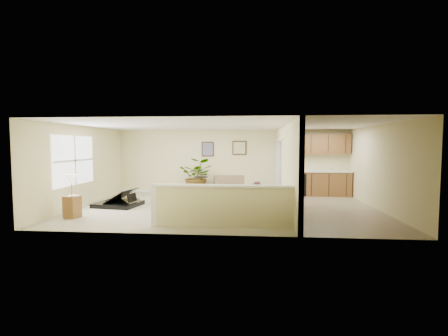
# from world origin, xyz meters

# --- Properties ---
(floor) EXTENTS (9.00, 9.00, 0.00)m
(floor) POSITION_xyz_m (0.00, 0.00, 0.00)
(floor) COLOR #C2B897
(floor) RESTS_ON ground
(back_wall) EXTENTS (9.00, 0.04, 2.50)m
(back_wall) POSITION_xyz_m (0.00, 3.00, 1.25)
(back_wall) COLOR beige
(back_wall) RESTS_ON floor
(front_wall) EXTENTS (9.00, 0.04, 2.50)m
(front_wall) POSITION_xyz_m (0.00, -3.00, 1.25)
(front_wall) COLOR beige
(front_wall) RESTS_ON floor
(left_wall) EXTENTS (0.04, 6.00, 2.50)m
(left_wall) POSITION_xyz_m (-4.50, 0.00, 1.25)
(left_wall) COLOR beige
(left_wall) RESTS_ON floor
(right_wall) EXTENTS (0.04, 6.00, 2.50)m
(right_wall) POSITION_xyz_m (4.50, 0.00, 1.25)
(right_wall) COLOR beige
(right_wall) RESTS_ON floor
(ceiling) EXTENTS (9.00, 6.00, 0.04)m
(ceiling) POSITION_xyz_m (0.00, 0.00, 2.50)
(ceiling) COLOR white
(ceiling) RESTS_ON back_wall
(kitchen_vinyl) EXTENTS (2.70, 6.00, 0.01)m
(kitchen_vinyl) POSITION_xyz_m (3.15, 0.00, 0.00)
(kitchen_vinyl) COLOR gray
(kitchen_vinyl) RESTS_ON floor
(interior_partition) EXTENTS (0.18, 5.99, 2.50)m
(interior_partition) POSITION_xyz_m (1.80, 0.25, 1.22)
(interior_partition) COLOR beige
(interior_partition) RESTS_ON floor
(pony_half_wall) EXTENTS (3.42, 0.22, 1.00)m
(pony_half_wall) POSITION_xyz_m (0.08, -2.30, 0.52)
(pony_half_wall) COLOR beige
(pony_half_wall) RESTS_ON floor
(left_window) EXTENTS (0.05, 2.15, 1.45)m
(left_window) POSITION_xyz_m (-4.49, -0.50, 1.45)
(left_window) COLOR white
(left_window) RESTS_ON left_wall
(wall_art_left) EXTENTS (0.48, 0.04, 0.58)m
(wall_art_left) POSITION_xyz_m (-0.95, 2.97, 1.75)
(wall_art_left) COLOR #392215
(wall_art_left) RESTS_ON back_wall
(wall_mirror) EXTENTS (0.55, 0.04, 0.55)m
(wall_mirror) POSITION_xyz_m (0.30, 2.97, 1.80)
(wall_mirror) COLOR #392215
(wall_mirror) RESTS_ON back_wall
(kitchen_cabinets) EXTENTS (2.36, 0.65, 2.33)m
(kitchen_cabinets) POSITION_xyz_m (3.19, 2.73, 0.87)
(kitchen_cabinets) COLOR brown
(kitchen_cabinets) RESTS_ON floor
(piano) EXTENTS (1.62, 1.65, 1.20)m
(piano) POSITION_xyz_m (-3.40, 0.12, 0.50)
(piano) COLOR black
(piano) RESTS_ON floor
(piano_bench) EXTENTS (0.48, 0.83, 0.53)m
(piano_bench) POSITION_xyz_m (-1.60, -0.01, 0.27)
(piano_bench) COLOR black
(piano_bench) RESTS_ON floor
(loveseat) EXTENTS (1.96, 1.45, 0.96)m
(loveseat) POSITION_xyz_m (0.24, 2.70, 0.36)
(loveseat) COLOR #9E8365
(loveseat) RESTS_ON floor
(accent_table) EXTENTS (0.49, 0.49, 0.71)m
(accent_table) POSITION_xyz_m (-1.12, 2.42, 0.46)
(accent_table) COLOR black
(accent_table) RESTS_ON floor
(palm_plant) EXTENTS (1.36, 1.21, 1.42)m
(palm_plant) POSITION_xyz_m (-1.31, 2.65, 0.70)
(palm_plant) COLOR black
(palm_plant) RESTS_ON floor
(small_plant) EXTENTS (0.39, 0.39, 0.58)m
(small_plant) POSITION_xyz_m (0.96, 2.15, 0.24)
(small_plant) COLOR black
(small_plant) RESTS_ON floor
(lamp_stand) EXTENTS (0.40, 0.40, 1.14)m
(lamp_stand) POSITION_xyz_m (-3.91, -1.66, 0.48)
(lamp_stand) COLOR brown
(lamp_stand) RESTS_ON floor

